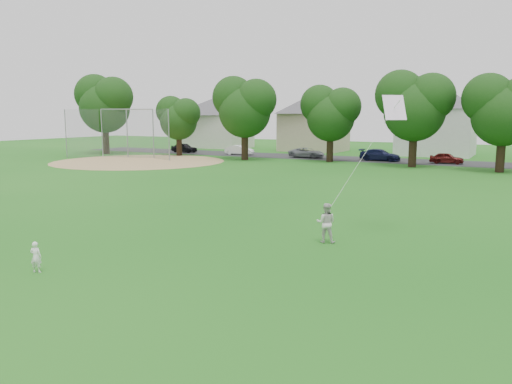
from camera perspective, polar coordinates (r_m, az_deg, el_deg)
The scene contains 10 objects.
ground at distance 16.49m, azimuth -10.68°, elevation -8.25°, with size 160.00×160.00×0.00m, color #155A14.
street at distance 55.28m, azimuth 18.12°, elevation 3.31°, with size 90.00×7.00×0.01m, color #2D2D30.
dirt_infield at distance 54.19m, azimuth -13.21°, elevation 3.42°, with size 18.00×18.00×0.02m, color #9E7F51.
toddler at distance 16.81m, azimuth -23.85°, elevation -6.81°, with size 0.36×0.23×0.97m, color white.
older_boy at distance 19.07m, azimuth 8.00°, elevation -3.52°, with size 0.74×0.58×1.52m, color silver.
kite at distance 19.62m, azimuth 11.90°, elevation 3.62°, with size 1.49×1.78×5.05m.
baseball_backstop at distance 59.07m, azimuth -14.81°, elevation 6.46°, with size 12.32×4.52×5.53m.
tree_row at distance 48.70m, azimuth 20.68°, elevation 9.74°, with size 83.77×9.07×10.66m.
parked_cars at distance 56.73m, azimuth 8.66°, elevation 4.38°, with size 46.37×1.95×1.25m.
house_row at distance 64.73m, azimuth 21.21°, elevation 8.39°, with size 77.77×13.94×10.61m.
Camera 1 is at (10.11, -12.14, 4.76)m, focal length 35.00 mm.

